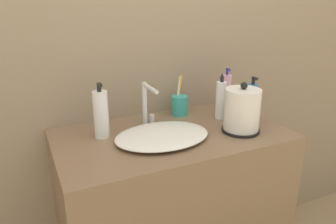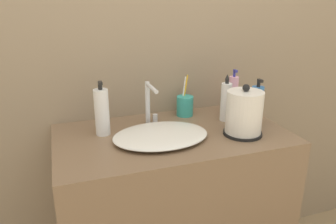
{
  "view_description": "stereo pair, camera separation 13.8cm",
  "coord_description": "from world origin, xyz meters",
  "px_view_note": "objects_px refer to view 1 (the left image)",
  "views": [
    {
      "loc": [
        -0.57,
        -0.9,
        1.47
      ],
      "look_at": [
        -0.02,
        0.28,
        1.01
      ],
      "focal_mm": 35.0,
      "sensor_mm": 36.0,
      "label": 1
    },
    {
      "loc": [
        -0.44,
        -0.95,
        1.47
      ],
      "look_at": [
        -0.02,
        0.28,
        1.01
      ],
      "focal_mm": 35.0,
      "sensor_mm": 36.0,
      "label": 2
    }
  ],
  "objects_px": {
    "shampoo_bottle": "(226,93)",
    "mouthwash_bottle": "(101,114)",
    "lotion_bottle": "(251,103)",
    "hand_cream_bottle": "(221,100)",
    "toothbrush_cup": "(180,105)",
    "faucet": "(147,102)",
    "electric_kettle": "(242,112)"
  },
  "relations": [
    {
      "from": "shampoo_bottle",
      "to": "hand_cream_bottle",
      "type": "height_order",
      "value": "same"
    },
    {
      "from": "electric_kettle",
      "to": "hand_cream_bottle",
      "type": "height_order",
      "value": "hand_cream_bottle"
    },
    {
      "from": "lotion_bottle",
      "to": "shampoo_bottle",
      "type": "bearing_deg",
      "value": 96.34
    },
    {
      "from": "hand_cream_bottle",
      "to": "lotion_bottle",
      "type": "bearing_deg",
      "value": -44.59
    },
    {
      "from": "toothbrush_cup",
      "to": "lotion_bottle",
      "type": "height_order",
      "value": "lotion_bottle"
    },
    {
      "from": "faucet",
      "to": "shampoo_bottle",
      "type": "bearing_deg",
      "value": 2.11
    },
    {
      "from": "shampoo_bottle",
      "to": "faucet",
      "type": "bearing_deg",
      "value": -177.89
    },
    {
      "from": "mouthwash_bottle",
      "to": "hand_cream_bottle",
      "type": "distance_m",
      "value": 0.58
    },
    {
      "from": "shampoo_bottle",
      "to": "mouthwash_bottle",
      "type": "height_order",
      "value": "mouthwash_bottle"
    },
    {
      "from": "electric_kettle",
      "to": "mouthwash_bottle",
      "type": "height_order",
      "value": "mouthwash_bottle"
    },
    {
      "from": "toothbrush_cup",
      "to": "hand_cream_bottle",
      "type": "distance_m",
      "value": 0.21
    },
    {
      "from": "faucet",
      "to": "electric_kettle",
      "type": "height_order",
      "value": "electric_kettle"
    },
    {
      "from": "lotion_bottle",
      "to": "shampoo_bottle",
      "type": "xyz_separation_m",
      "value": [
        -0.02,
        0.18,
        0.0
      ]
    },
    {
      "from": "toothbrush_cup",
      "to": "mouthwash_bottle",
      "type": "relative_size",
      "value": 0.86
    },
    {
      "from": "faucet",
      "to": "electric_kettle",
      "type": "distance_m",
      "value": 0.42
    },
    {
      "from": "electric_kettle",
      "to": "toothbrush_cup",
      "type": "relative_size",
      "value": 1.1
    },
    {
      "from": "toothbrush_cup",
      "to": "shampoo_bottle",
      "type": "relative_size",
      "value": 0.9
    },
    {
      "from": "electric_kettle",
      "to": "mouthwash_bottle",
      "type": "distance_m",
      "value": 0.6
    },
    {
      "from": "faucet",
      "to": "toothbrush_cup",
      "type": "distance_m",
      "value": 0.22
    },
    {
      "from": "electric_kettle",
      "to": "shampoo_bottle",
      "type": "xyz_separation_m",
      "value": [
        0.09,
        0.26,
        0.01
      ]
    },
    {
      "from": "faucet",
      "to": "hand_cream_bottle",
      "type": "bearing_deg",
      "value": -9.95
    },
    {
      "from": "shampoo_bottle",
      "to": "mouthwash_bottle",
      "type": "relative_size",
      "value": 0.96
    },
    {
      "from": "faucet",
      "to": "shampoo_bottle",
      "type": "relative_size",
      "value": 0.88
    },
    {
      "from": "mouthwash_bottle",
      "to": "toothbrush_cup",
      "type": "bearing_deg",
      "value": 14.34
    },
    {
      "from": "toothbrush_cup",
      "to": "mouthwash_bottle",
      "type": "xyz_separation_m",
      "value": [
        -0.42,
        -0.11,
        0.05
      ]
    },
    {
      "from": "faucet",
      "to": "toothbrush_cup",
      "type": "height_order",
      "value": "toothbrush_cup"
    },
    {
      "from": "electric_kettle",
      "to": "hand_cream_bottle",
      "type": "xyz_separation_m",
      "value": [
        0.01,
        0.18,
        0.0
      ]
    },
    {
      "from": "lotion_bottle",
      "to": "mouthwash_bottle",
      "type": "bearing_deg",
      "value": 169.97
    },
    {
      "from": "toothbrush_cup",
      "to": "shampoo_bottle",
      "type": "bearing_deg",
      "value": -11.53
    },
    {
      "from": "lotion_bottle",
      "to": "hand_cream_bottle",
      "type": "bearing_deg",
      "value": 135.41
    },
    {
      "from": "shampoo_bottle",
      "to": "hand_cream_bottle",
      "type": "distance_m",
      "value": 0.11
    },
    {
      "from": "mouthwash_bottle",
      "to": "hand_cream_bottle",
      "type": "bearing_deg",
      "value": -1.93
    }
  ]
}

